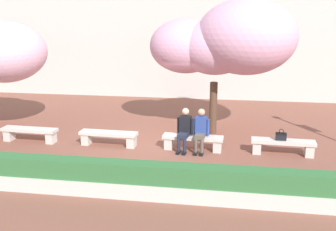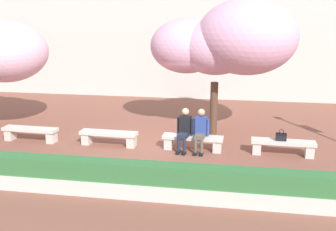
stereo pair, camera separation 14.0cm
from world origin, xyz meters
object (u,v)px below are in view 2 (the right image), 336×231
person_seated_right (201,129)px  handbag (281,136)px  stone_bench_near_east (283,145)px  person_seated_left (184,128)px  cherry_tree_main (226,41)px  stone_bench_west_end (30,132)px  stone_bench_near_west (109,136)px  stone_bench_center (193,141)px

person_seated_right → handbag: bearing=0.7°
stone_bench_near_east → person_seated_left: size_ratio=1.43×
person_seated_left → cherry_tree_main: bearing=60.3°
stone_bench_west_end → stone_bench_near_west: (2.64, 0.00, 0.00)m
handbag → cherry_tree_main: 3.62m
person_seated_right → cherry_tree_main: 3.16m
stone_bench_near_west → stone_bench_center: bearing=0.0°
stone_bench_center → stone_bench_near_east: 2.64m
stone_bench_near_east → person_seated_right: bearing=-178.7°
stone_bench_near_west → stone_bench_center: same height
stone_bench_west_end → person_seated_left: person_seated_left is taller
person_seated_left → cherry_tree_main: 3.29m
handbag → cherry_tree_main: (-1.73, 1.88, 2.57)m
stone_bench_near_east → cherry_tree_main: cherry_tree_main is taller
stone_bench_west_end → handbag: bearing=-0.2°
stone_bench_near_east → person_seated_right: size_ratio=1.43×
person_seated_right → handbag: person_seated_right is taller
stone_bench_west_end → handbag: size_ratio=5.42×
stone_bench_west_end → handbag: handbag is taller
stone_bench_west_end → stone_bench_near_west: same height
stone_bench_near_west → person_seated_right: 2.91m
stone_bench_near_east → person_seated_left: 2.92m
stone_bench_west_end → person_seated_right: person_seated_right is taller
stone_bench_near_west → handbag: 5.22m
stone_bench_near_west → person_seated_left: (2.39, -0.05, 0.39)m
stone_bench_near_west → person_seated_left: person_seated_left is taller
stone_bench_west_end → cherry_tree_main: bearing=16.8°
cherry_tree_main → stone_bench_near_west: bearing=-152.0°
person_seated_left → handbag: size_ratio=3.81×
stone_bench_near_west → person_seated_left: 2.43m
stone_bench_near_west → handbag: (5.21, -0.02, 0.28)m
stone_bench_west_end → person_seated_right: (5.52, -0.05, 0.39)m
stone_bench_near_west → stone_bench_near_east: (5.29, 0.00, 0.00)m
handbag → person_seated_right: bearing=-179.3°
person_seated_right → person_seated_left: bearing=179.9°
stone_bench_center → handbag: size_ratio=5.42×
stone_bench_center → cherry_tree_main: cherry_tree_main is taller
stone_bench_near_east → person_seated_left: bearing=-179.0°
stone_bench_center → stone_bench_west_end: bearing=180.0°
stone_bench_west_end → person_seated_right: bearing=-0.6°
stone_bench_west_end → stone_bench_near_west: bearing=0.0°
stone_bench_west_end → stone_bench_center: size_ratio=1.00×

